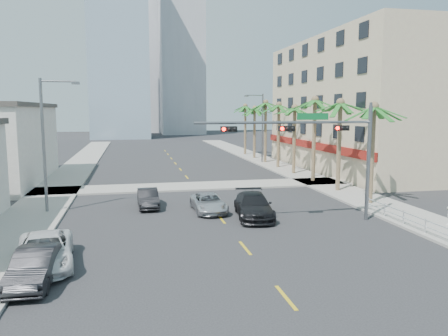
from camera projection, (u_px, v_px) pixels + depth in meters
name	position (u px, v px, depth m)	size (l,w,h in m)	color
ground	(269.00, 278.00, 18.19)	(260.00, 260.00, 0.00)	#262628
sidewalk_right	(327.00, 185.00, 40.03)	(4.00, 120.00, 0.15)	gray
sidewalk_left	(51.00, 196.00, 35.12)	(4.00, 120.00, 0.15)	gray
sidewalk_cross	(195.00, 186.00, 39.52)	(80.00, 4.00, 0.15)	gray
building_right	(372.00, 105.00, 50.79)	(15.25, 28.00, 15.00)	#CBAF8F
tower_far_left	(119.00, 39.00, 105.51)	(14.00, 14.00, 48.00)	#99B2C6
tower_far_right	(181.00, 27.00, 122.74)	(12.00, 12.00, 60.00)	#ADADB2
tower_far_center	(138.00, 64.00, 136.03)	(16.00, 16.00, 42.00)	#ADADB2
traffic_signal_mast	(321.00, 141.00, 26.42)	(11.12, 0.54, 7.20)	slate
palm_tree_0	(374.00, 108.00, 31.26)	(4.80, 4.80, 7.80)	brown
palm_tree_1	(340.00, 104.00, 36.26)	(4.80, 4.80, 8.16)	brown
palm_tree_2	(315.00, 101.00, 41.26)	(4.80, 4.80, 8.52)	brown
palm_tree_3	(295.00, 109.00, 46.39)	(4.80, 4.80, 7.80)	brown
palm_tree_4	(279.00, 106.00, 51.39)	(4.80, 4.80, 8.16)	brown
palm_tree_5	(266.00, 103.00, 56.39)	(4.80, 4.80, 8.52)	brown
palm_tree_6	(255.00, 109.00, 61.52)	(4.80, 4.80, 7.80)	brown
palm_tree_7	(245.00, 107.00, 66.52)	(4.80, 4.80, 8.16)	brown
streetlight_left	(47.00, 139.00, 28.85)	(2.55, 0.25, 9.00)	slate
streetlight_right	(261.00, 124.00, 56.62)	(2.55, 0.25, 9.00)	slate
guardrail	(404.00, 216.00, 26.03)	(0.08, 8.08, 1.00)	silver
car_parked_mid	(35.00, 267.00, 17.49)	(1.50, 4.30, 1.42)	black
car_parked_far	(44.00, 251.00, 19.35)	(2.41, 5.22, 1.45)	white
car_lane_left	(148.00, 198.00, 31.24)	(1.40, 4.01, 1.32)	black
car_lane_center	(209.00, 203.00, 29.86)	(2.07, 4.49, 1.25)	silver
car_lane_right	(253.00, 206.00, 28.25)	(2.19, 5.39, 1.56)	black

